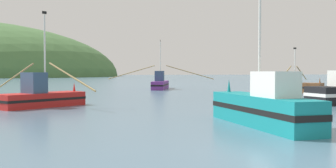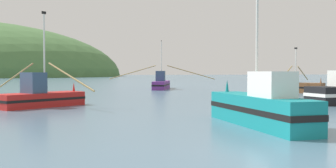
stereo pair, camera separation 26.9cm
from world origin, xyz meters
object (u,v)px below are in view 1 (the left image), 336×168
fishing_boat_red (41,97)px  fishing_boat_purple (160,84)px  fishing_boat_teal (263,107)px  channel_buoy (267,99)px  fishing_boat_brown (293,86)px

fishing_boat_red → fishing_boat_purple: (16.33, 25.09, 0.07)m
fishing_boat_purple → fishing_boat_teal: 39.05m
channel_buoy → fishing_boat_red: bearing=156.7°
fishing_boat_purple → channel_buoy: (-1.56, -31.45, -0.11)m
fishing_boat_red → channel_buoy: 16.08m
fishing_boat_red → fishing_boat_brown: fishing_boat_red is taller
fishing_boat_purple → fishing_boat_red: bearing=169.4°
fishing_boat_red → fishing_boat_teal: 16.85m
fishing_boat_teal → channel_buoy: fishing_boat_teal is taller
fishing_boat_teal → fishing_boat_brown: fishing_boat_teal is taller
fishing_boat_brown → channel_buoy: fishing_boat_brown is taller
fishing_boat_teal → channel_buoy: 8.48m
fishing_boat_red → fishing_boat_purple: bearing=22.8°
fishing_boat_purple → fishing_boat_brown: 18.99m
fishing_boat_brown → channel_buoy: bearing=-77.2°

